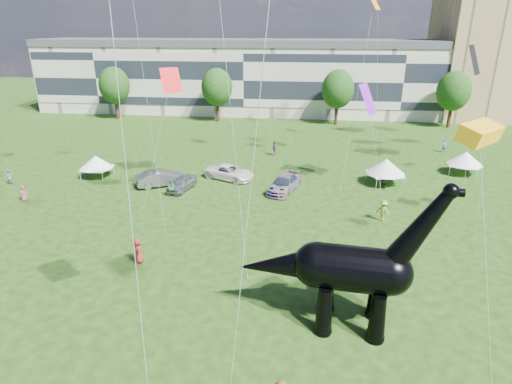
# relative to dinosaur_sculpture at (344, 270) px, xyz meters

# --- Properties ---
(ground) EXTENTS (220.00, 220.00, 0.00)m
(ground) POSITION_rel_dinosaur_sculpture_xyz_m (-5.65, -1.32, -3.40)
(ground) COLOR #16330C
(ground) RESTS_ON ground
(terrace_row) EXTENTS (78.00, 11.00, 12.00)m
(terrace_row) POSITION_rel_dinosaur_sculpture_xyz_m (-13.65, 60.68, 2.60)
(terrace_row) COLOR beige
(terrace_row) RESTS_ON ground
(tree_far_left) EXTENTS (5.20, 5.20, 9.44)m
(tree_far_left) POSITION_rel_dinosaur_sculpture_xyz_m (-35.65, 51.68, 2.89)
(tree_far_left) COLOR #382314
(tree_far_left) RESTS_ON ground
(tree_mid_left) EXTENTS (5.20, 5.20, 9.44)m
(tree_mid_left) POSITION_rel_dinosaur_sculpture_xyz_m (-17.65, 51.68, 2.89)
(tree_mid_left) COLOR #382314
(tree_mid_left) RESTS_ON ground
(tree_mid_right) EXTENTS (5.20, 5.20, 9.44)m
(tree_mid_right) POSITION_rel_dinosaur_sculpture_xyz_m (2.35, 51.68, 2.89)
(tree_mid_right) COLOR #382314
(tree_mid_right) RESTS_ON ground
(tree_far_right) EXTENTS (5.20, 5.20, 9.44)m
(tree_far_right) POSITION_rel_dinosaur_sculpture_xyz_m (20.35, 51.68, 2.89)
(tree_far_right) COLOR #382314
(tree_far_right) RESTS_ON ground
(dinosaur_sculpture) EXTENTS (11.07, 3.30, 9.02)m
(dinosaur_sculpture) POSITION_rel_dinosaur_sculpture_xyz_m (0.00, 0.00, 0.00)
(dinosaur_sculpture) COLOR black
(dinosaur_sculpture) RESTS_ON ground
(car_silver) EXTENTS (2.61, 4.41, 1.41)m
(car_silver) POSITION_rel_dinosaur_sculpture_xyz_m (-14.55, 19.03, -2.70)
(car_silver) COLOR #A4A4A9
(car_silver) RESTS_ON ground
(car_grey) EXTENTS (5.28, 3.97, 1.67)m
(car_grey) POSITION_rel_dinosaur_sculpture_xyz_m (-16.99, 19.95, -2.57)
(car_grey) COLOR slate
(car_grey) RESTS_ON ground
(car_white) EXTENTS (6.04, 4.55, 1.52)m
(car_white) POSITION_rel_dinosaur_sculpture_xyz_m (-10.38, 22.85, -2.64)
(car_white) COLOR white
(car_white) RESTS_ON ground
(car_dark) EXTENTS (3.70, 5.76, 1.55)m
(car_dark) POSITION_rel_dinosaur_sculpture_xyz_m (-4.34, 19.95, -2.63)
(car_dark) COLOR #595960
(car_dark) RESTS_ON ground
(gazebo_near) EXTENTS (4.73, 4.73, 2.74)m
(gazebo_near) POSITION_rel_dinosaur_sculpture_xyz_m (5.93, 23.24, -1.48)
(gazebo_near) COLOR silver
(gazebo_near) RESTS_ON ground
(gazebo_far) EXTENTS (4.74, 4.74, 2.58)m
(gazebo_far) POSITION_rel_dinosaur_sculpture_xyz_m (15.17, 27.60, -1.59)
(gazebo_far) COLOR white
(gazebo_far) RESTS_ON ground
(gazebo_left) EXTENTS (3.59, 3.59, 2.41)m
(gazebo_left) POSITION_rel_dinosaur_sculpture_xyz_m (-24.84, 21.74, -1.71)
(gazebo_left) COLOR white
(gazebo_left) RESTS_ON ground
(visitors) EXTENTS (49.12, 43.56, 1.89)m
(visitors) POSITION_rel_dinosaur_sculpture_xyz_m (-6.63, 15.45, -2.54)
(visitors) COLOR #512B61
(visitors) RESTS_ON ground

